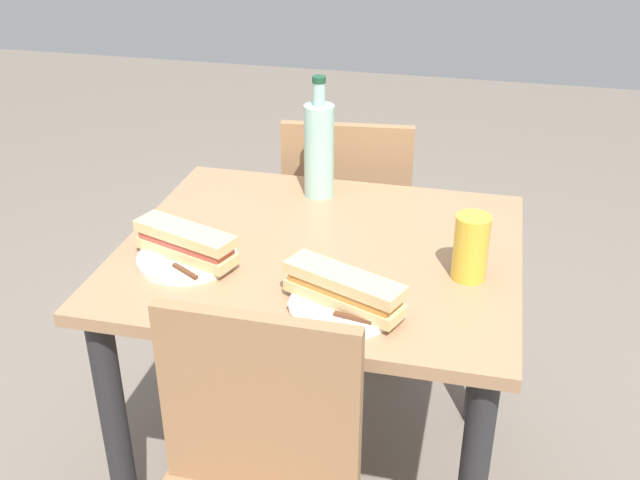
# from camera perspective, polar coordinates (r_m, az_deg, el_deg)

# --- Properties ---
(ground_plane) EXTENTS (8.00, 8.00, 0.00)m
(ground_plane) POSITION_cam_1_polar(r_m,az_deg,el_deg) (2.22, -0.00, -17.20)
(ground_plane) COLOR #6B6056
(dining_table) EXTENTS (0.92, 0.79, 0.73)m
(dining_table) POSITION_cam_1_polar(r_m,az_deg,el_deg) (1.84, -0.00, -4.09)
(dining_table) COLOR #997251
(dining_table) RESTS_ON ground
(chair_near) EXTENTS (0.44, 0.44, 0.85)m
(chair_near) POSITION_cam_1_polar(r_m,az_deg,el_deg) (2.41, 2.14, 1.21)
(chair_near) COLOR #936B47
(chair_near) RESTS_ON ground
(plate_near) EXTENTS (0.22, 0.22, 0.01)m
(plate_near) POSITION_cam_1_polar(r_m,az_deg,el_deg) (1.75, -9.89, -1.34)
(plate_near) COLOR silver
(plate_near) RESTS_ON dining_table
(baguette_sandwich_near) EXTENTS (0.26, 0.15, 0.07)m
(baguette_sandwich_near) POSITION_cam_1_polar(r_m,az_deg,el_deg) (1.73, -10.00, -0.14)
(baguette_sandwich_near) COLOR #DBB77A
(baguette_sandwich_near) RESTS_ON plate_near
(knife_near) EXTENTS (0.16, 0.10, 0.01)m
(knife_near) POSITION_cam_1_polar(r_m,az_deg,el_deg) (1.70, -10.81, -1.86)
(knife_near) COLOR silver
(knife_near) RESTS_ON plate_near
(plate_far) EXTENTS (0.22, 0.22, 0.01)m
(plate_far) POSITION_cam_1_polar(r_m,az_deg,el_deg) (1.55, 1.78, -4.93)
(plate_far) COLOR white
(plate_far) RESTS_ON dining_table
(baguette_sandwich_far) EXTENTS (0.26, 0.16, 0.07)m
(baguette_sandwich_far) POSITION_cam_1_polar(r_m,az_deg,el_deg) (1.53, 1.80, -3.63)
(baguette_sandwich_far) COLOR #DBB77A
(baguette_sandwich_far) RESTS_ON plate_far
(knife_far) EXTENTS (0.18, 0.04, 0.01)m
(knife_far) POSITION_cam_1_polar(r_m,az_deg,el_deg) (1.51, 1.10, -5.53)
(knife_far) COLOR silver
(knife_far) RESTS_ON plate_far
(water_bottle) EXTENTS (0.08, 0.08, 0.32)m
(water_bottle) POSITION_cam_1_polar(r_m,az_deg,el_deg) (1.99, -0.07, 6.86)
(water_bottle) COLOR #99C6B7
(water_bottle) RESTS_ON dining_table
(beer_glass) EXTENTS (0.08, 0.08, 0.15)m
(beer_glass) POSITION_cam_1_polar(r_m,az_deg,el_deg) (1.66, 11.21, -0.54)
(beer_glass) COLOR gold
(beer_glass) RESTS_ON dining_table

